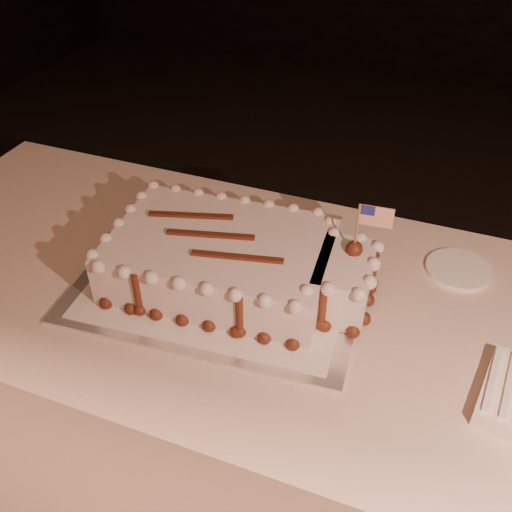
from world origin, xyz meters
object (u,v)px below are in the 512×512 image
(cake_board, at_px, (222,280))
(sheet_cake, at_px, (236,261))
(banquet_table, at_px, (355,431))
(side_plate, at_px, (459,269))

(cake_board, height_order, sheet_cake, sheet_cake)
(banquet_table, distance_m, sheet_cake, 0.54)
(cake_board, bearing_deg, sheet_cake, 0.41)
(sheet_cake, bearing_deg, side_plate, 26.10)
(sheet_cake, distance_m, side_plate, 0.51)
(banquet_table, bearing_deg, side_plate, 58.33)
(banquet_table, height_order, side_plate, side_plate)
(banquet_table, xyz_separation_m, side_plate, (0.14, 0.23, 0.38))
(cake_board, distance_m, side_plate, 0.54)
(banquet_table, distance_m, cake_board, 0.51)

